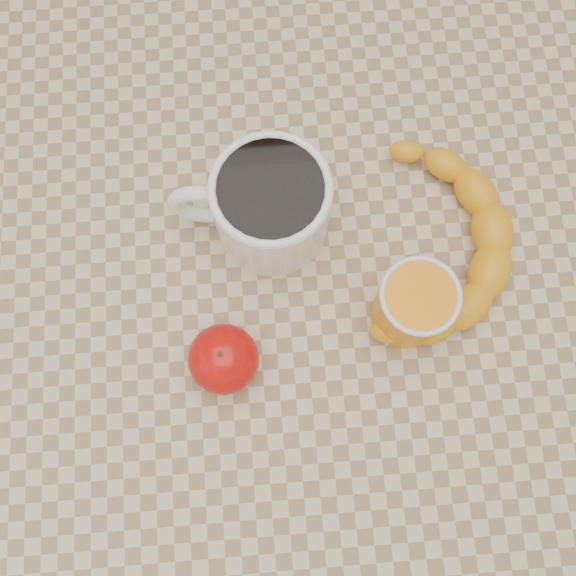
{
  "coord_description": "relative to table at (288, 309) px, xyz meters",
  "views": [
    {
      "loc": [
        -0.01,
        -0.16,
        1.42
      ],
      "look_at": [
        0.0,
        0.0,
        0.77
      ],
      "focal_mm": 40.0,
      "sensor_mm": 36.0,
      "label": 1
    }
  ],
  "objects": [
    {
      "name": "apple",
      "position": [
        -0.07,
        -0.07,
        0.12
      ],
      "size": [
        0.09,
        0.09,
        0.07
      ],
      "color": "#A70508",
      "rests_on": "table"
    },
    {
      "name": "banana",
      "position": [
        0.16,
        0.03,
        0.11
      ],
      "size": [
        0.38,
        0.41,
        0.04
      ],
      "primitive_type": null,
      "rotation": [
        0.0,
        0.0,
        -0.39
      ],
      "color": "orange",
      "rests_on": "table"
    },
    {
      "name": "coffee_mug",
      "position": [
        -0.01,
        0.08,
        0.14
      ],
      "size": [
        0.18,
        0.13,
        0.1
      ],
      "color": "white",
      "rests_on": "table"
    },
    {
      "name": "ground",
      "position": [
        0.0,
        0.0,
        -0.66
      ],
      "size": [
        3.0,
        3.0,
        0.0
      ],
      "primitive_type": "plane",
      "color": "tan",
      "rests_on": "ground"
    },
    {
      "name": "orange_juice_glass",
      "position": [
        0.12,
        -0.03,
        0.13
      ],
      "size": [
        0.08,
        0.08,
        0.09
      ],
      "color": "orange",
      "rests_on": "table"
    },
    {
      "name": "table",
      "position": [
        0.0,
        0.0,
        0.0
      ],
      "size": [
        0.8,
        0.8,
        0.75
      ],
      "color": "#C0AD88",
      "rests_on": "ground"
    }
  ]
}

